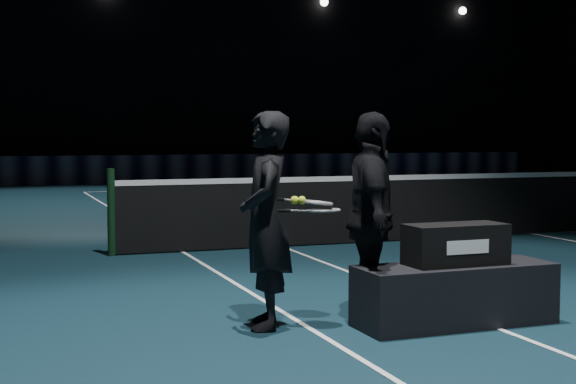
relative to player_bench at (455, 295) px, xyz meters
name	(u,v)px	position (x,y,z in m)	size (l,w,h in m)	color
floor	(534,234)	(4.35, 4.69, -0.24)	(36.00, 36.00, 0.00)	black
wall_back	(219,39)	(4.35, 22.69, 4.76)	(30.00, 30.00, 0.00)	black
court_lines	(534,234)	(4.35, 4.69, -0.24)	(10.98, 23.78, 0.01)	white
net_post_left	(111,212)	(-2.05, 4.69, 0.31)	(0.10, 0.10, 1.10)	black
net_mesh	(534,205)	(4.35, 4.69, 0.21)	(12.80, 0.02, 0.86)	black
net_tape	(535,175)	(4.35, 4.69, 0.67)	(12.80, 0.03, 0.07)	white
sponsor_backdrop	(240,168)	(4.35, 20.19, 0.21)	(22.00, 0.15, 0.90)	black
player_bench	(455,295)	(0.00, 0.00, 0.00)	(1.62, 0.54, 0.49)	black
racket_bag	(456,244)	(0.00, 0.00, 0.41)	(0.81, 0.35, 0.32)	black
bag_signature	(468,247)	(0.00, -0.18, 0.41)	(0.38, 0.00, 0.11)	white
player_a	(266,220)	(-1.44, 0.44, 0.61)	(0.62, 0.41, 1.70)	black
player_b	(372,219)	(-0.61, 0.26, 0.61)	(1.00, 0.41, 1.70)	black
racket_lower	(322,210)	(-1.00, 0.35, 0.68)	(0.68, 0.22, 0.03)	black
racket_upper	(315,202)	(-1.04, 0.40, 0.74)	(0.68, 0.22, 0.03)	black
tennis_balls	(298,198)	(-1.19, 0.39, 0.78)	(0.12, 0.10, 0.12)	gold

